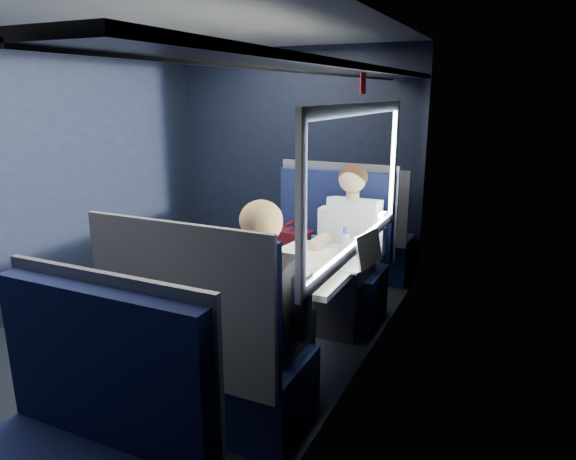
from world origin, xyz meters
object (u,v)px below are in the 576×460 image
at_px(seat_bay_far, 213,361).
at_px(seat_bay_near, 324,265).
at_px(seat_row_front, 359,239).
at_px(man, 349,240).
at_px(bottle_small, 345,245).
at_px(woman, 266,304).
at_px(table, 306,273).
at_px(cup, 368,244).
at_px(laptop, 360,257).

bearing_deg(seat_bay_far, seat_bay_near, 90.56).
height_order(seat_bay_near, seat_bay_far, same).
xyz_separation_m(seat_row_front, man, (0.25, -1.10, 0.31)).
relative_size(seat_bay_near, bottle_small, 5.95).
bearing_deg(seat_bay_far, seat_row_front, 90.00).
bearing_deg(woman, man, 90.00).
xyz_separation_m(seat_bay_near, seat_bay_far, (0.02, -1.75, -0.01)).
distance_m(seat_bay_near, woman, 1.63).
distance_m(table, cup, 0.55).
distance_m(seat_row_front, man, 1.17).
bearing_deg(seat_row_front, man, -77.17).
relative_size(seat_bay_far, seat_row_front, 1.09).
xyz_separation_m(table, woman, (0.07, -0.71, 0.06)).
height_order(table, woman, woman).
bearing_deg(table, woman, -84.55).
xyz_separation_m(seat_bay_far, seat_row_front, (0.00, 2.67, -0.00)).
height_order(seat_bay_near, laptop, seat_bay_near).
height_order(seat_bay_far, cup, seat_bay_far).
bearing_deg(cup, laptop, -82.46).
height_order(seat_row_front, cup, seat_row_front).
relative_size(table, seat_bay_far, 0.79).
xyz_separation_m(seat_bay_near, man, (0.27, -0.17, 0.29)).
bearing_deg(seat_bay_near, seat_bay_far, -89.44).
height_order(man, cup, man).
distance_m(seat_bay_near, seat_bay_far, 1.75).
xyz_separation_m(seat_bay_near, woman, (0.27, -1.58, 0.30)).
relative_size(seat_row_front, man, 0.88).
height_order(seat_row_front, bottle_small, seat_row_front).
distance_m(table, laptop, 0.38).
xyz_separation_m(table, cup, (0.30, 0.44, 0.12)).
distance_m(seat_bay_near, seat_row_front, 0.93).
relative_size(laptop, bottle_small, 1.65).
distance_m(table, woman, 0.71).
relative_size(table, bottle_small, 4.72).
relative_size(seat_bay_far, man, 0.95).
bearing_deg(bottle_small, seat_row_front, 103.55).
distance_m(man, cup, 0.35).
distance_m(table, bottle_small, 0.34).
relative_size(seat_bay_near, cup, 13.45).
height_order(seat_bay_far, man, man).
bearing_deg(table, seat_bay_near, 102.92).
height_order(laptop, bottle_small, laptop).
bearing_deg(cup, bottle_small, -113.05).
height_order(seat_bay_near, bottle_small, seat_bay_near).
xyz_separation_m(woman, cup, (0.23, 1.15, 0.06)).
xyz_separation_m(man, woman, (0.00, -1.41, 0.01)).
bearing_deg(seat_bay_near, woman, -80.39).
bearing_deg(seat_bay_near, table, -77.08).
bearing_deg(seat_bay_far, table, 78.22).
height_order(seat_bay_far, laptop, seat_bay_far).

